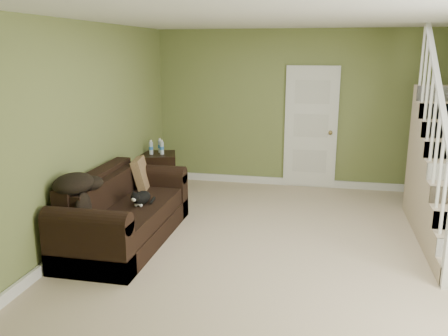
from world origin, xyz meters
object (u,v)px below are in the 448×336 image
at_px(side_table, 159,173).
at_px(banana, 120,221).
at_px(sofa, 123,215).
at_px(cat, 141,198).

bearing_deg(side_table, banana, -79.50).
bearing_deg(sofa, side_table, 96.99).
bearing_deg(banana, side_table, 93.79).
relative_size(sofa, cat, 4.76).
distance_m(sofa, banana, 0.65).
height_order(side_table, banana, side_table).
bearing_deg(cat, side_table, 110.30).
bearing_deg(banana, cat, 83.57).
xyz_separation_m(sofa, side_table, (-0.24, 1.95, 0.01)).
relative_size(side_table, banana, 4.68).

